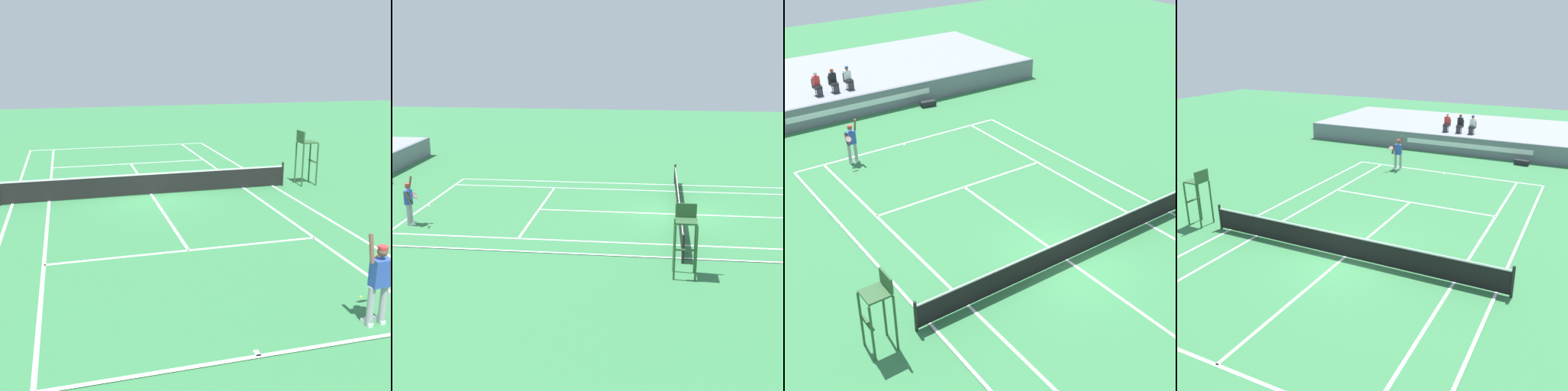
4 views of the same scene
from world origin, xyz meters
TOP-DOWN VIEW (x-y plane):
  - ground_plane at (0.00, 0.00)m, footprint 80.00×80.00m
  - court at (0.00, 0.00)m, footprint 11.08×23.88m
  - net at (0.00, 0.00)m, footprint 11.98×0.10m
  - tennis_player at (-2.83, 11.43)m, footprint 0.76×0.67m
  - tennis_ball at (-3.23, 10.31)m, footprint 0.07×0.07m
  - umpire_chair at (-7.01, 0.00)m, footprint 0.77×0.77m

SIDE VIEW (x-z plane):
  - ground_plane at x=0.00m, z-range 0.00..0.00m
  - court at x=0.00m, z-range 0.00..0.02m
  - tennis_ball at x=-3.23m, z-range 0.00..0.07m
  - net at x=0.00m, z-range -0.01..1.06m
  - tennis_player at x=-2.83m, z-range -0.05..2.04m
  - umpire_chair at x=-7.01m, z-range 0.34..2.78m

